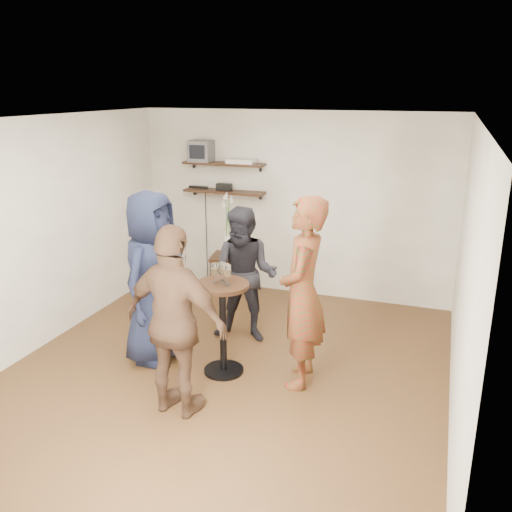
{
  "coord_description": "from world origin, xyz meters",
  "views": [
    {
      "loc": [
        2.02,
        -4.75,
        2.88
      ],
      "look_at": [
        0.19,
        0.4,
        1.18
      ],
      "focal_mm": 38.0,
      "sensor_mm": 36.0,
      "label": 1
    }
  ],
  "objects_px": {
    "drinks_table": "(223,316)",
    "person_brown": "(176,323)",
    "radio": "(224,187)",
    "dvd_deck": "(242,161)",
    "side_table": "(228,262)",
    "person_plaid": "(303,293)",
    "crt_monitor": "(201,151)",
    "person_navy": "(153,278)",
    "person_dark": "(245,275)"
  },
  "relations": [
    {
      "from": "drinks_table",
      "to": "person_plaid",
      "type": "relative_size",
      "value": 0.52
    },
    {
      "from": "drinks_table",
      "to": "person_plaid",
      "type": "xyz_separation_m",
      "value": [
        0.81,
        0.09,
        0.32
      ]
    },
    {
      "from": "person_brown",
      "to": "radio",
      "type": "bearing_deg",
      "value": -67.42
    },
    {
      "from": "person_brown",
      "to": "person_navy",
      "type": "bearing_deg",
      "value": -42.55
    },
    {
      "from": "radio",
      "to": "person_plaid",
      "type": "distance_m",
      "value": 2.99
    },
    {
      "from": "radio",
      "to": "drinks_table",
      "type": "height_order",
      "value": "radio"
    },
    {
      "from": "crt_monitor",
      "to": "person_plaid",
      "type": "distance_m",
      "value": 3.33
    },
    {
      "from": "crt_monitor",
      "to": "drinks_table",
      "type": "xyz_separation_m",
      "value": [
        1.32,
        -2.41,
        -1.38
      ]
    },
    {
      "from": "person_plaid",
      "to": "person_brown",
      "type": "relative_size",
      "value": 1.08
    },
    {
      "from": "side_table",
      "to": "person_plaid",
      "type": "height_order",
      "value": "person_plaid"
    },
    {
      "from": "dvd_deck",
      "to": "person_plaid",
      "type": "xyz_separation_m",
      "value": [
        1.52,
        -2.32,
        -0.93
      ]
    },
    {
      "from": "dvd_deck",
      "to": "person_navy",
      "type": "xyz_separation_m",
      "value": [
        -0.11,
        -2.38,
        -0.95
      ]
    },
    {
      "from": "radio",
      "to": "person_dark",
      "type": "height_order",
      "value": "person_dark"
    },
    {
      "from": "crt_monitor",
      "to": "person_brown",
      "type": "distance_m",
      "value": 3.63
    },
    {
      "from": "side_table",
      "to": "drinks_table",
      "type": "height_order",
      "value": "drinks_table"
    },
    {
      "from": "drinks_table",
      "to": "person_plaid",
      "type": "distance_m",
      "value": 0.88
    },
    {
      "from": "dvd_deck",
      "to": "crt_monitor",
      "type": "bearing_deg",
      "value": 180.0
    },
    {
      "from": "drinks_table",
      "to": "person_dark",
      "type": "relative_size",
      "value": 0.62
    },
    {
      "from": "radio",
      "to": "dvd_deck",
      "type": "bearing_deg",
      "value": 0.0
    },
    {
      "from": "person_navy",
      "to": "person_plaid",
      "type": "bearing_deg",
      "value": -85.6
    },
    {
      "from": "crt_monitor",
      "to": "side_table",
      "type": "height_order",
      "value": "crt_monitor"
    },
    {
      "from": "dvd_deck",
      "to": "person_navy",
      "type": "bearing_deg",
      "value": -92.69
    },
    {
      "from": "dvd_deck",
      "to": "person_brown",
      "type": "bearing_deg",
      "value": -79.44
    },
    {
      "from": "radio",
      "to": "crt_monitor",
      "type": "bearing_deg",
      "value": 180.0
    },
    {
      "from": "crt_monitor",
      "to": "side_table",
      "type": "relative_size",
      "value": 0.56
    },
    {
      "from": "radio",
      "to": "drinks_table",
      "type": "relative_size",
      "value": 0.22
    },
    {
      "from": "person_plaid",
      "to": "person_dark",
      "type": "xyz_separation_m",
      "value": [
        -0.88,
        0.73,
        -0.16
      ]
    },
    {
      "from": "crt_monitor",
      "to": "dvd_deck",
      "type": "relative_size",
      "value": 0.8
    },
    {
      "from": "side_table",
      "to": "radio",
      "type": "bearing_deg",
      "value": 122.03
    },
    {
      "from": "person_brown",
      "to": "side_table",
      "type": "bearing_deg",
      "value": -68.94
    },
    {
      "from": "drinks_table",
      "to": "person_navy",
      "type": "bearing_deg",
      "value": 177.54
    },
    {
      "from": "crt_monitor",
      "to": "side_table",
      "type": "bearing_deg",
      "value": -25.94
    },
    {
      "from": "side_table",
      "to": "person_brown",
      "type": "distance_m",
      "value": 3.1
    },
    {
      "from": "crt_monitor",
      "to": "drinks_table",
      "type": "relative_size",
      "value": 0.32
    },
    {
      "from": "crt_monitor",
      "to": "person_dark",
      "type": "relative_size",
      "value": 0.2
    },
    {
      "from": "radio",
      "to": "person_brown",
      "type": "relative_size",
      "value": 0.12
    },
    {
      "from": "crt_monitor",
      "to": "person_brown",
      "type": "relative_size",
      "value": 0.18
    },
    {
      "from": "crt_monitor",
      "to": "person_navy",
      "type": "bearing_deg",
      "value": -77.98
    },
    {
      "from": "dvd_deck",
      "to": "person_dark",
      "type": "xyz_separation_m",
      "value": [
        0.64,
        -1.6,
        -1.09
      ]
    },
    {
      "from": "person_dark",
      "to": "crt_monitor",
      "type": "bearing_deg",
      "value": 123.94
    },
    {
      "from": "crt_monitor",
      "to": "person_navy",
      "type": "height_order",
      "value": "crt_monitor"
    },
    {
      "from": "person_navy",
      "to": "person_brown",
      "type": "bearing_deg",
      "value": -137.45
    },
    {
      "from": "dvd_deck",
      "to": "radio",
      "type": "distance_m",
      "value": 0.47
    },
    {
      "from": "side_table",
      "to": "person_navy",
      "type": "bearing_deg",
      "value": -89.58
    },
    {
      "from": "crt_monitor",
      "to": "drinks_table",
      "type": "distance_m",
      "value": 3.08
    },
    {
      "from": "person_dark",
      "to": "radio",
      "type": "bearing_deg",
      "value": 115.59
    },
    {
      "from": "person_navy",
      "to": "radio",
      "type": "bearing_deg",
      "value": 6.43
    },
    {
      "from": "crt_monitor",
      "to": "person_dark",
      "type": "bearing_deg",
      "value": -51.69
    },
    {
      "from": "drinks_table",
      "to": "person_brown",
      "type": "bearing_deg",
      "value": -97.35
    },
    {
      "from": "person_plaid",
      "to": "person_navy",
      "type": "bearing_deg",
      "value": -94.4
    }
  ]
}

